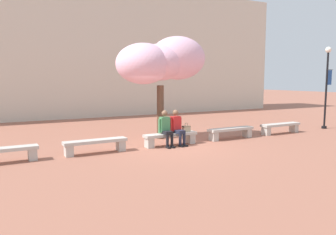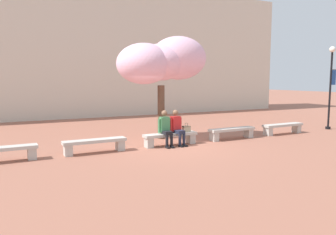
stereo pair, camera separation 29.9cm
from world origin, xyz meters
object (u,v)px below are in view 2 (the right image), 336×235
Objects in this scene: stone_bench_east_end at (283,127)px; person_seated_left at (165,127)px; cherry_tree_main at (162,62)px; stone_bench_center at (170,137)px; stone_bench_near_west at (95,144)px; stone_bench_near_east at (232,132)px; stone_bench_west_end at (0,152)px; handbag at (186,128)px; lamp_post_with_banner at (331,80)px; person_seated_right at (177,126)px.

person_seated_left reaches higher than stone_bench_east_end.
stone_bench_center is at bearing -102.77° from cherry_tree_main.
stone_bench_near_east is at bearing 0.00° from stone_bench_near_west.
stone_bench_east_end is (2.76, 0.00, 0.00)m from stone_bench_near_east.
stone_bench_center is 2.76m from stone_bench_near_east.
stone_bench_west_end and stone_bench_near_west have the same top height.
cherry_tree_main is (5.84, 1.38, 2.78)m from stone_bench_west_end.
stone_bench_near_west is 5.53m from stone_bench_near_east.
stone_bench_east_end is at bearing 0.00° from stone_bench_west_end.
stone_bench_west_end is 8.29m from stone_bench_near_east.
lamp_post_with_banner reaches higher than handbag.
cherry_tree_main reaches higher than stone_bench_near_west.
stone_bench_near_east is at bearing -0.47° from handbag.
cherry_tree_main is (0.08, 1.44, 2.39)m from person_seated_right.
person_seated_left is (-2.99, -0.05, 0.39)m from stone_bench_near_east.
cherry_tree_main is at bearing 104.90° from handbag.
lamp_post_with_banner is (8.27, -1.31, -0.72)m from cherry_tree_main.
person_seated_left is (-0.23, -0.05, 0.39)m from stone_bench_center.
stone_bench_center is (5.53, 0.00, 0.00)m from stone_bench_west_end.
stone_bench_near_east is at bearing 1.03° from person_seated_left.
handbag is (0.68, 0.02, 0.27)m from stone_bench_center.
lamp_post_with_banner reaches higher than stone_bench_near_west.
stone_bench_center is 5.53m from stone_bench_east_end.
cherry_tree_main is (-0.36, 1.37, 2.51)m from handbag.
person_seated_right is (-5.29, -0.05, 0.39)m from stone_bench_east_end.
stone_bench_east_end is 3.68m from lamp_post_with_banner.
stone_bench_west_end is at bearing -179.84° from handbag.
stone_bench_near_west is 6.08× the size of handbag.
stone_bench_center is at bearing -178.56° from handbag.
stone_bench_west_end is 6.08× the size of handbag.
lamp_post_with_banner is at bearing -8.99° from cherry_tree_main.
stone_bench_near_west is 1.00× the size of stone_bench_center.
person_seated_left is at bearing -179.47° from stone_bench_east_end.
stone_bench_center is at bearing 0.00° from stone_bench_near_west.
handbag is at bearing 179.80° from stone_bench_east_end.
person_seated_right is (0.24, -0.05, 0.39)m from stone_bench_center.
stone_bench_center is 1.60× the size of person_seated_left.
person_seated_left reaches higher than stone_bench_center.
stone_bench_near_west is 8.29m from stone_bench_east_end.
handbag is 0.08× the size of cherry_tree_main.
stone_bench_east_end is at bearing 0.57° from person_seated_right.
handbag is (3.44, 0.02, 0.27)m from stone_bench_near_west.
stone_bench_east_end is at bearing -14.85° from cherry_tree_main.
stone_bench_near_east is (2.76, 0.00, 0.00)m from stone_bench_center.
stone_bench_west_end is 5.31m from person_seated_left.
stone_bench_near_east is (5.53, 0.00, 0.00)m from stone_bench_near_west.
stone_bench_near_east is 6.08× the size of handbag.
person_seated_left is 0.33× the size of lamp_post_with_banner.
person_seated_right is (5.76, -0.05, 0.39)m from stone_bench_west_end.
person_seated_left and person_seated_right have the same top height.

